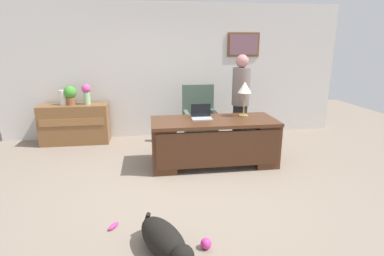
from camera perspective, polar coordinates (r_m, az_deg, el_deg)
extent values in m
plane|color=gray|center=(4.31, -0.03, -10.75)|extent=(12.00, 12.00, 0.00)
cube|color=silver|center=(6.47, -3.38, 10.52)|extent=(7.00, 0.12, 2.70)
cube|color=brown|center=(6.66, 9.56, 15.07)|extent=(0.68, 0.03, 0.49)
cube|color=#7A515D|center=(6.64, 9.61, 15.07)|extent=(0.60, 0.01, 0.41)
cube|color=#4C2B19|center=(4.85, 4.10, 1.29)|extent=(1.97, 0.84, 0.05)
cube|color=#4C2B19|center=(4.86, -5.35, -3.31)|extent=(0.36, 0.78, 0.69)
cube|color=#4C2B19|center=(5.18, 12.78, -2.42)|extent=(0.36, 0.78, 0.69)
cube|color=#412415|center=(4.59, 5.05, -3.98)|extent=(1.87, 0.04, 0.55)
cube|color=brown|center=(6.43, -20.92, 0.73)|extent=(1.28, 0.48, 0.77)
cube|color=brown|center=(6.17, -21.47, 0.98)|extent=(1.18, 0.02, 0.14)
cube|color=#475B4C|center=(5.82, 1.47, 0.17)|extent=(0.60, 0.58, 0.18)
cylinder|color=black|center=(5.88, 1.45, -1.99)|extent=(0.10, 0.10, 0.28)
cylinder|color=black|center=(5.92, 1.45, -3.05)|extent=(0.52, 0.52, 0.05)
cube|color=#475B4C|center=(5.95, 1.11, 4.83)|extent=(0.60, 0.12, 0.69)
cube|color=#475B4C|center=(5.73, -1.08, 2.00)|extent=(0.08, 0.50, 0.22)
cube|color=#475B4C|center=(5.82, 4.01, 2.17)|extent=(0.08, 0.50, 0.22)
cylinder|color=#262323|center=(5.74, 8.82, 0.23)|extent=(0.26, 0.26, 0.83)
cylinder|color=slate|center=(5.60, 9.14, 7.62)|extent=(0.32, 0.32, 0.67)
sphere|color=#B47473|center=(5.56, 9.34, 12.20)|extent=(0.23, 0.23, 0.23)
ellipsoid|color=black|center=(3.03, -5.44, -19.90)|extent=(0.57, 0.76, 0.30)
sphere|color=black|center=(2.77, -1.75, -22.78)|extent=(0.20, 0.20, 0.20)
cylinder|color=black|center=(3.28, -8.45, -16.57)|extent=(0.10, 0.15, 0.21)
cube|color=#B2B5BA|center=(4.87, 1.84, 1.77)|extent=(0.32, 0.22, 0.01)
cube|color=black|center=(4.95, 1.64, 3.32)|extent=(0.32, 0.01, 0.21)
cylinder|color=#9E8447|center=(5.13, 9.55, 2.32)|extent=(0.16, 0.16, 0.02)
cylinder|color=#9E8447|center=(5.09, 9.65, 4.45)|extent=(0.02, 0.02, 0.37)
cone|color=silver|center=(5.05, 9.79, 7.49)|extent=(0.22, 0.22, 0.18)
cylinder|color=#9BC793|center=(6.27, -18.98, 5.26)|extent=(0.12, 0.12, 0.23)
sphere|color=#D24995|center=(6.24, -19.13, 6.95)|extent=(0.17, 0.17, 0.17)
cylinder|color=silver|center=(6.36, -22.88, 5.25)|extent=(0.14, 0.14, 0.28)
cylinder|color=brown|center=(6.34, -21.63, 4.69)|extent=(0.18, 0.18, 0.14)
sphere|color=#439433|center=(6.32, -21.78, 6.20)|extent=(0.24, 0.24, 0.24)
sphere|color=#D8338C|center=(3.13, 2.62, -20.69)|extent=(0.11, 0.11, 0.11)
ellipsoid|color=#D8338C|center=(3.53, -14.39, -17.24)|extent=(0.13, 0.16, 0.05)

